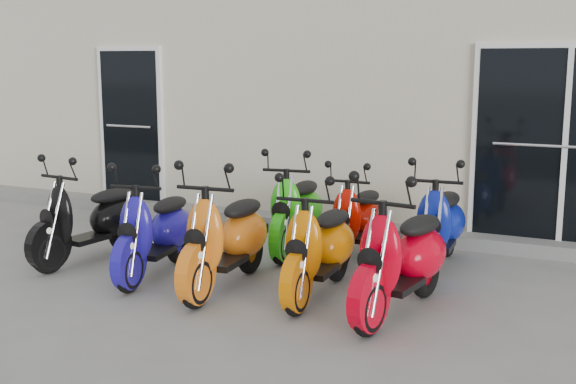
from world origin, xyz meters
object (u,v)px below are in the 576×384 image
object	(u,v)px
scooter_back_red	(358,208)
scooter_back_blue	(441,212)
scooter_front_orange_a	(226,223)
scooter_front_red	(402,242)
scooter_front_blue	(155,218)
scooter_front_black	(89,207)
scooter_front_orange_b	(320,233)
scooter_back_green	(296,199)

from	to	relation	value
scooter_back_red	scooter_back_blue	world-z (taller)	scooter_back_blue
scooter_front_orange_a	scooter_front_red	xyz separation A→B (m)	(1.68, 0.02, 0.00)
scooter_front_orange_a	scooter_back_blue	distance (m)	2.24
scooter_front_blue	scooter_front_red	distance (m)	2.52
scooter_front_orange_a	scooter_back_red	xyz separation A→B (m)	(0.73, 1.57, -0.08)
scooter_front_black	scooter_front_orange_b	world-z (taller)	same
scooter_front_black	scooter_back_blue	xyz separation A→B (m)	(3.45, 1.29, 0.01)
scooter_front_black	scooter_back_red	world-z (taller)	scooter_front_black
scooter_front_red	scooter_front_blue	bearing A→B (deg)	-172.86
scooter_front_blue	scooter_back_red	world-z (taller)	scooter_front_blue
scooter_back_green	scooter_front_black	bearing A→B (deg)	-152.89
scooter_front_red	scooter_back_blue	size ratio (longest dim) A/B	1.06
scooter_front_black	scooter_front_orange_a	size ratio (longest dim) A/B	0.94
scooter_front_orange_a	scooter_back_red	size ratio (longest dim) A/B	1.15
scooter_back_green	scooter_back_blue	world-z (taller)	scooter_back_green
scooter_front_red	scooter_back_red	world-z (taller)	scooter_front_red
scooter_front_blue	scooter_back_green	distance (m)	1.69
scooter_front_orange_a	scooter_back_red	bearing A→B (deg)	61.42
scooter_front_black	scooter_back_red	xyz separation A→B (m)	(2.53, 1.36, -0.04)
scooter_front_orange_a	scooter_front_red	size ratio (longest dim) A/B	1.00
scooter_front_red	scooter_back_green	world-z (taller)	scooter_front_red
scooter_front_blue	scooter_front_orange_b	distance (m)	1.71
scooter_front_black	scooter_front_orange_a	bearing A→B (deg)	-0.08
scooter_back_red	scooter_front_orange_a	bearing A→B (deg)	-115.92
scooter_front_black	scooter_front_red	world-z (taller)	scooter_front_red
scooter_front_orange_a	scooter_back_red	distance (m)	1.74
scooter_front_red	scooter_back_red	distance (m)	1.82
scooter_front_red	scooter_back_blue	bearing A→B (deg)	99.03
scooter_back_green	scooter_back_blue	size ratio (longest dim) A/B	1.00
scooter_front_black	scooter_back_red	distance (m)	2.87
scooter_front_black	scooter_front_orange_a	xyz separation A→B (m)	(1.80, -0.22, 0.04)
scooter_back_red	scooter_front_orange_b	bearing A→B (deg)	-85.19
scooter_front_orange_b	scooter_back_blue	size ratio (longest dim) A/B	0.99
scooter_front_blue	scooter_back_red	distance (m)	2.18
scooter_back_blue	scooter_back_red	bearing A→B (deg)	172.59
scooter_back_green	scooter_back_red	world-z (taller)	scooter_back_green
scooter_front_black	scooter_back_green	world-z (taller)	scooter_back_green
scooter_front_red	scooter_back_blue	distance (m)	1.49
scooter_front_red	scooter_back_green	distance (m)	2.22
scooter_front_red	scooter_front_black	bearing A→B (deg)	-175.20
scooter_front_orange_a	scooter_back_green	world-z (taller)	scooter_front_orange_a
scooter_front_blue	scooter_back_blue	distance (m)	2.88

